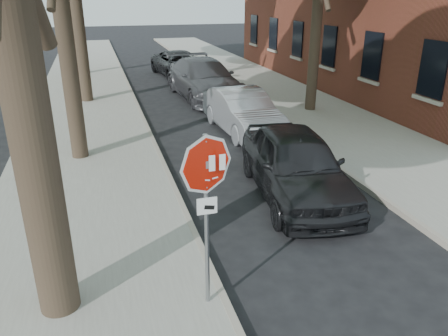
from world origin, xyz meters
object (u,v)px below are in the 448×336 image
object	(u,v)px
car_a	(296,164)
car_d	(180,64)
car_b	(243,111)
car_c	(204,79)
stop_sign	(206,190)

from	to	relation	value
car_a	car_d	bearing A→B (deg)	95.47
car_d	car_b	bearing A→B (deg)	-96.81
car_b	car_c	size ratio (longest dim) A/B	0.75
car_c	car_d	distance (m)	5.63
car_a	car_c	size ratio (longest dim) A/B	0.79
car_a	car_b	size ratio (longest dim) A/B	1.06
car_a	car_b	xyz separation A→B (m)	(0.41, 5.00, -0.06)
car_b	car_a	bearing A→B (deg)	-97.88
car_a	car_d	size ratio (longest dim) A/B	0.93
car_a	car_d	world-z (taller)	car_a
stop_sign	car_d	xyz separation A→B (m)	(3.30, 19.22, -1.27)
stop_sign	car_a	xyz separation A→B (m)	(2.89, 3.25, -1.17)
car_a	car_c	xyz separation A→B (m)	(0.41, 10.34, 0.06)
car_b	car_d	world-z (taller)	car_b
car_a	car_b	bearing A→B (deg)	92.25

